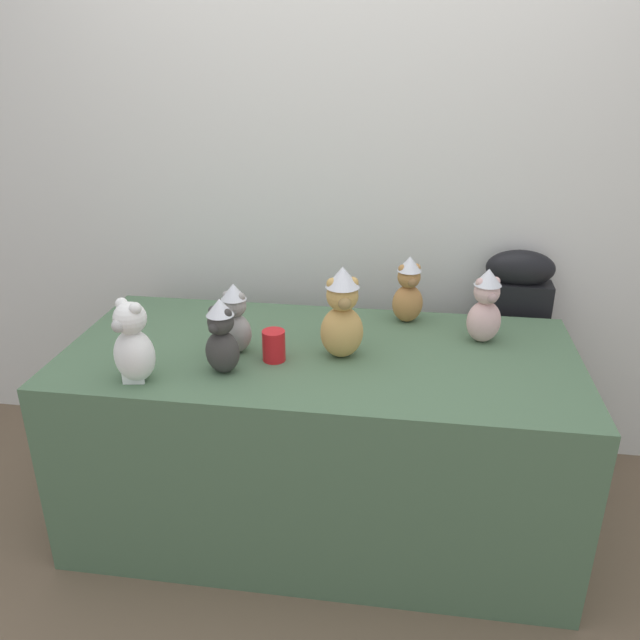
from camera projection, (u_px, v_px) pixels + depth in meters
ground_plane at (310, 562)px, 2.37m from camera, size 10.00×10.00×0.00m
wall_back at (343, 164)px, 2.69m from camera, size 7.00×0.08×2.60m
display_table at (320, 439)px, 2.45m from camera, size 1.84×0.84×0.75m
instrument_case at (509, 358)px, 2.80m from camera, size 0.28×0.13×0.99m
teddy_bear_caramel at (408, 290)px, 2.49m from camera, size 0.15×0.14×0.27m
teddy_bear_honey at (342, 314)px, 2.19m from camera, size 0.18×0.16×0.33m
teddy_bear_blush at (485, 307)px, 2.32m from camera, size 0.16×0.15×0.28m
teddy_bear_ash at (235, 319)px, 2.24m from camera, size 0.13×0.12×0.26m
teddy_bear_snow at (133, 344)px, 2.05m from camera, size 0.18×0.17×0.28m
teddy_bear_charcoal at (222, 337)px, 2.10m from camera, size 0.15×0.13×0.26m
party_cup_red at (274, 346)px, 2.21m from camera, size 0.08×0.08×0.11m
name_card_front_left at (133, 377)px, 2.06m from camera, size 0.07×0.02×0.05m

